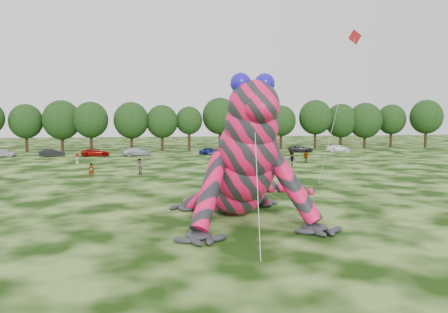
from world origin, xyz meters
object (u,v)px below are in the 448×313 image
object	(u,v)px
tree_12	(281,127)
tree_14	(341,126)
tree_8	(162,128)
tree_16	(391,126)
inflatable_gecko	(232,147)
car_3	(136,152)
tree_6	(91,127)
car_1	(52,153)
tree_11	(251,125)
car_2	(95,152)
tree_5	(62,126)
spectator_0	(91,170)
spectator_2	(292,159)
car_5	(262,151)
tree_17	(426,124)
car_6	(301,149)
tree_7	(131,127)
tree_4	(26,128)
tree_10	(220,124)
flying_kite	(352,47)
spectator_1	(140,167)
tree_13	(315,124)
tree_15	(365,125)
spectator_3	(306,156)
spectator_4	(77,159)
spectator_5	(251,168)
car_4	(210,151)
car_0	(4,153)

from	to	relation	value
tree_12	tree_14	distance (m)	13.49
tree_8	tree_16	size ratio (longest dim) A/B	0.95
inflatable_gecko	car_3	world-z (taller)	inflatable_gecko
tree_6	car_1	world-z (taller)	tree_6
tree_11	car_2	world-z (taller)	tree_11
tree_8	tree_16	bearing A→B (deg)	2.75
tree_5	tree_8	bearing A→B (deg)	-4.39
tree_11	spectator_0	size ratio (longest dim) A/B	6.13
spectator_2	car_2	bearing A→B (deg)	-56.58
tree_14	car_5	bearing A→B (deg)	-148.23
tree_17	car_6	size ratio (longest dim) A/B	2.23
tree_7	spectator_2	bearing A→B (deg)	-51.90
tree_4	spectator_2	world-z (taller)	tree_4
tree_7	car_1	world-z (taller)	tree_7
inflatable_gecko	car_6	xyz separation A→B (m)	(22.30, 49.35, -3.92)
tree_10	car_3	xyz separation A→B (m)	(-16.25, -11.83, -4.55)
tree_6	car_5	distance (m)	32.59
car_1	tree_8	bearing A→B (deg)	-71.85
inflatable_gecko	car_3	distance (m)	47.32
inflatable_gecko	flying_kite	world-z (taller)	flying_kite
flying_kite	tree_6	bearing A→B (deg)	121.25
tree_5	tree_10	distance (m)	30.52
tree_12	car_1	bearing A→B (deg)	-166.19
tree_12	tree_6	bearing A→B (deg)	-178.39
tree_8	tree_16	distance (m)	49.72
tree_5	spectator_1	distance (m)	40.14
tree_10	tree_13	distance (m)	19.79
tree_7	inflatable_gecko	bearing A→B (deg)	-80.78
tree_13	tree_15	size ratio (longest dim) A/B	1.05
tree_14	tree_8	bearing A→B (deg)	-177.36
tree_15	car_1	bearing A→B (deg)	-170.24
spectator_3	spectator_4	xyz separation A→B (m)	(-32.32, 1.88, -0.09)
car_5	car_6	distance (m)	9.15
tree_13	spectator_5	xyz separation A→B (m)	(-22.46, -38.67, -4.14)
spectator_0	car_3	bearing A→B (deg)	-106.31
car_3	spectator_1	size ratio (longest dim) A/B	2.55
tree_7	car_6	bearing A→B (deg)	-12.88
inflatable_gecko	tree_6	world-z (taller)	tree_6
tree_10	car_4	world-z (taller)	tree_10
car_5	car_0	bearing A→B (deg)	86.06
car_2	inflatable_gecko	bearing A→B (deg)	-170.66
tree_16	car_4	bearing A→B (deg)	-163.14
tree_5	car_5	bearing A→B (deg)	-18.96
tree_17	car_4	size ratio (longest dim) A/B	2.70
car_6	tree_12	bearing A→B (deg)	18.04
tree_12	tree_16	bearing A→B (deg)	3.67
spectator_2	tree_16	bearing A→B (deg)	-159.03
tree_10	car_1	bearing A→B (deg)	-159.36
tree_4	tree_16	world-z (taller)	tree_16
tree_8	spectator_0	distance (m)	38.32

